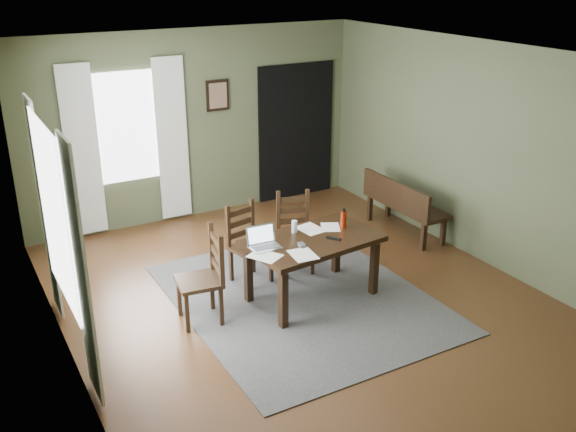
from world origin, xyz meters
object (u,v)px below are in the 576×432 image
water_bottle (343,219)px  chair_back_left (248,245)px  bench (402,202)px  laptop (263,241)px  chair_back_right (295,233)px  chair_end (204,278)px  dining_table (312,246)px

water_bottle → chair_back_left: bearing=143.9°
bench → laptop: size_ratio=4.13×
laptop → water_bottle: bearing=3.3°
chair_back_right → water_bottle: chair_back_right is taller
chair_back_right → laptop: (-0.78, -0.67, 0.32)m
bench → water_bottle: bearing=119.1°
chair_back_left → water_bottle: water_bottle is taller
chair_end → bench: size_ratio=0.74×
chair_back_right → water_bottle: 0.80m
chair_back_left → chair_back_right: chair_back_right is taller
chair_back_right → water_bottle: bearing=-51.3°
dining_table → chair_end: 1.25m
dining_table → bench: (2.03, 0.96, -0.18)m
bench → laptop: 2.76m
chair_end → chair_back_left: 0.99m
bench → chair_back_right: bearing=96.7°
laptop → chair_back_left: bearing=81.8°
chair_end → water_bottle: chair_end is taller
chair_back_left → bench: (2.47, 0.23, 0.00)m
laptop → water_bottle: 1.02m
chair_back_left → laptop: bearing=-113.9°
laptop → water_bottle: water_bottle is taller
dining_table → chair_back_left: size_ratio=1.62×
chair_back_right → chair_back_left: bearing=-160.4°
dining_table → water_bottle: bearing=3.9°
dining_table → laptop: bearing=166.4°
chair_end → bench: bearing=111.9°
laptop → bench: bearing=21.9°
chair_back_right → bench: bearing=25.1°
bench → laptop: (-2.60, -0.88, 0.32)m
laptop → dining_table: bearing=-4.5°
dining_table → chair_end: chair_end is taller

